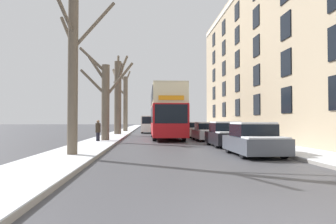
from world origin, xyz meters
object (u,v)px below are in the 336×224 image
(bare_tree_left_1, at_px, (105,97))
(bare_tree_left_2, at_px, (118,94))
(parked_car_0, at_px, (254,140))
(parked_car_3, at_px, (197,130))
(oncoming_van, at_px, (149,124))
(double_decker_bus, at_px, (167,110))
(bare_tree_left_3, at_px, (125,102))
(parked_car_1, at_px, (225,135))
(parked_car_2, at_px, (207,132))
(pedestrian_left_sidewalk, at_px, (98,131))
(bare_tree_left_0, at_px, (74,61))

(bare_tree_left_1, relative_size, bare_tree_left_2, 0.81)
(parked_car_0, distance_m, parked_car_3, 16.65)
(bare_tree_left_1, distance_m, oncoming_van, 18.79)
(double_decker_bus, xyz_separation_m, oncoming_van, (-1.46, 14.08, -1.29))
(bare_tree_left_2, xyz_separation_m, bare_tree_left_3, (0.09, 10.10, -0.30))
(parked_car_0, bearing_deg, bare_tree_left_2, 110.30)
(parked_car_0, height_order, parked_car_1, parked_car_1)
(double_decker_bus, distance_m, parked_car_2, 4.40)
(bare_tree_left_2, xyz_separation_m, parked_car_0, (7.83, -21.16, -3.79))
(bare_tree_left_3, distance_m, oncoming_van, 5.39)
(bare_tree_left_3, height_order, oncoming_van, bare_tree_left_3)
(double_decker_bus, relative_size, pedestrian_left_sidewalk, 6.88)
(bare_tree_left_0, xyz_separation_m, parked_car_3, (7.75, 17.14, -3.35))
(parked_car_3, bearing_deg, bare_tree_left_3, 117.89)
(parked_car_1, xyz_separation_m, pedestrian_left_sidewalk, (-8.10, 3.36, 0.19))
(double_decker_bus, distance_m, oncoming_van, 14.22)
(bare_tree_left_1, xyz_separation_m, pedestrian_left_sidewalk, (-0.30, -1.14, -2.40))
(bare_tree_left_0, height_order, oncoming_van, bare_tree_left_0)
(parked_car_3, distance_m, oncoming_van, 12.35)
(bare_tree_left_3, relative_size, parked_car_2, 1.97)
(bare_tree_left_0, xyz_separation_m, parked_car_1, (7.75, 5.76, -3.34))
(bare_tree_left_3, xyz_separation_m, double_decker_bus, (4.71, -17.19, -1.68))
(bare_tree_left_1, relative_size, parked_car_3, 1.61)
(parked_car_0, height_order, parked_car_2, parked_car_0)
(double_decker_bus, distance_m, parked_car_0, 14.50)
(bare_tree_left_0, distance_m, parked_car_0, 8.46)
(double_decker_bus, height_order, parked_car_0, double_decker_bus)
(bare_tree_left_0, distance_m, oncoming_van, 28.96)
(parked_car_2, distance_m, oncoming_van, 17.31)
(bare_tree_left_1, distance_m, parked_car_2, 8.39)
(oncoming_van, bearing_deg, bare_tree_left_1, -100.23)
(bare_tree_left_2, relative_size, oncoming_van, 1.62)
(bare_tree_left_2, bearing_deg, oncoming_van, 64.48)
(parked_car_0, distance_m, oncoming_van, 28.51)
(bare_tree_left_0, xyz_separation_m, bare_tree_left_1, (-0.05, 10.27, -0.75))
(bare_tree_left_2, bearing_deg, double_decker_bus, -55.88)
(parked_car_0, bearing_deg, parked_car_3, 90.00)
(bare_tree_left_1, xyz_separation_m, parked_car_2, (7.80, 1.66, -2.61))
(bare_tree_left_2, xyz_separation_m, pedestrian_left_sidewalk, (-0.27, -12.52, -3.59))
(parked_car_1, relative_size, oncoming_van, 0.75)
(parked_car_0, relative_size, oncoming_van, 0.73)
(bare_tree_left_0, relative_size, parked_car_3, 1.95)
(bare_tree_left_1, relative_size, double_decker_bus, 0.65)
(bare_tree_left_0, height_order, parked_car_2, bare_tree_left_0)
(parked_car_2, xyz_separation_m, pedestrian_left_sidewalk, (-8.10, -2.80, 0.21))
(double_decker_bus, xyz_separation_m, pedestrian_left_sidewalk, (-5.07, -5.43, -1.60))
(bare_tree_left_3, xyz_separation_m, pedestrian_left_sidewalk, (-0.37, -22.62, -3.28))
(parked_car_3, bearing_deg, parked_car_0, -90.00)
(bare_tree_left_1, xyz_separation_m, oncoming_van, (3.32, 18.37, -2.09))
(parked_car_3, bearing_deg, bare_tree_left_1, -138.62)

